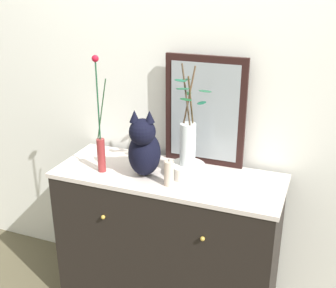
% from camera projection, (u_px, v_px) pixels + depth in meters
% --- Properties ---
extents(wall_back, '(4.40, 0.08, 2.60)m').
position_uv_depth(wall_back, '(188.00, 89.00, 2.50)').
color(wall_back, silver).
rests_on(wall_back, ground_plane).
extents(sideboard, '(1.28, 0.50, 0.89)m').
position_uv_depth(sideboard, '(168.00, 242.00, 2.54)').
color(sideboard, black).
rests_on(sideboard, ground_plane).
extents(mirror_leaning, '(0.46, 0.03, 0.63)m').
position_uv_depth(mirror_leaning, '(205.00, 112.00, 2.41)').
color(mirror_leaning, black).
rests_on(mirror_leaning, sideboard).
extents(cat_sitting, '(0.23, 0.42, 0.39)m').
position_uv_depth(cat_sitting, '(144.00, 148.00, 2.31)').
color(cat_sitting, black).
rests_on(cat_sitting, sideboard).
extents(vase_slim_green, '(0.08, 0.05, 0.65)m').
position_uv_depth(vase_slim_green, '(101.00, 143.00, 2.35)').
color(vase_slim_green, maroon).
rests_on(vase_slim_green, sideboard).
extents(bowl_porcelain, '(0.19, 0.19, 0.07)m').
position_uv_depth(bowl_porcelain, '(187.00, 170.00, 2.35)').
color(bowl_porcelain, white).
rests_on(bowl_porcelain, sideboard).
extents(vase_glass_clear, '(0.21, 0.21, 0.55)m').
position_uv_depth(vase_glass_clear, '(188.00, 140.00, 2.28)').
color(vase_glass_clear, silver).
rests_on(vase_glass_clear, bowl_porcelain).
extents(candle_pillar, '(0.05, 0.05, 0.15)m').
position_uv_depth(candle_pillar, '(169.00, 173.00, 2.23)').
color(candle_pillar, '#C4AE9C').
rests_on(candle_pillar, sideboard).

